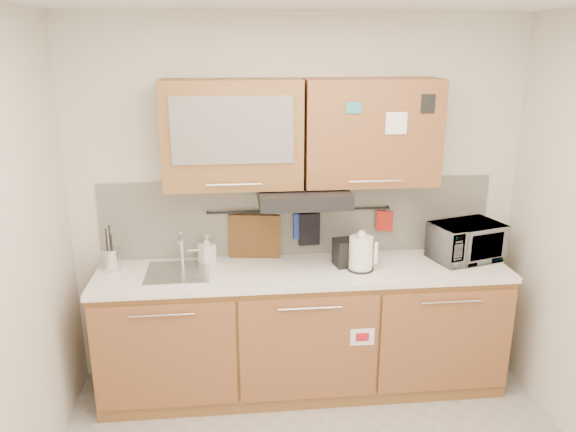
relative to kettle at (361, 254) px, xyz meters
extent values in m
plane|color=silver|center=(-0.38, 0.37, 0.27)|extent=(3.20, 0.00, 3.20)
cube|color=olive|center=(-0.38, 0.07, -0.59)|extent=(2.80, 0.60, 0.88)
cube|color=black|center=(-0.38, 0.07, -0.98)|extent=(2.80, 0.54, 0.10)
cube|color=brown|center=(-1.32, -0.25, -0.56)|extent=(0.91, 0.02, 0.74)
cylinder|color=silver|center=(-1.32, -0.27, -0.25)|extent=(0.41, 0.01, 0.01)
cube|color=brown|center=(-0.38, -0.25, -0.56)|extent=(0.91, 0.02, 0.74)
cylinder|color=silver|center=(-0.38, -0.27, -0.25)|extent=(0.41, 0.01, 0.01)
cube|color=brown|center=(0.55, -0.25, -0.56)|extent=(0.91, 0.02, 0.74)
cylinder|color=silver|center=(0.55, -0.27, -0.25)|extent=(0.41, 0.01, 0.01)
cube|color=white|center=(-0.38, 0.06, -0.13)|extent=(2.82, 0.62, 0.04)
cube|color=silver|center=(-0.38, 0.35, 0.17)|extent=(2.80, 0.02, 0.56)
cube|color=olive|center=(-0.84, 0.19, 0.80)|extent=(0.90, 0.35, 0.70)
cube|color=silver|center=(-0.84, 0.01, 0.85)|extent=(0.76, 0.02, 0.42)
cube|color=brown|center=(0.08, 0.19, 0.80)|extent=(0.90, 0.35, 0.70)
cube|color=white|center=(0.20, 0.01, 0.88)|extent=(0.14, 0.00, 0.14)
cube|color=black|center=(-0.38, 0.12, 0.39)|extent=(0.60, 0.46, 0.10)
cube|color=silver|center=(-1.23, 0.07, -0.12)|extent=(0.42, 0.40, 0.03)
cylinder|color=silver|center=(-1.21, 0.23, 0.01)|extent=(0.03, 0.03, 0.24)
cylinder|color=silver|center=(-1.21, 0.15, 0.11)|extent=(0.02, 0.18, 0.02)
cylinder|color=black|center=(-0.38, 0.32, 0.23)|extent=(1.30, 0.02, 0.02)
cylinder|color=silver|center=(-1.68, 0.17, -0.03)|extent=(0.14, 0.14, 0.16)
cylinder|color=black|center=(-1.70, 0.18, 0.03)|extent=(0.01, 0.01, 0.29)
cylinder|color=black|center=(-1.67, 0.15, 0.02)|extent=(0.01, 0.01, 0.26)
cylinder|color=black|center=(-1.68, 0.19, 0.05)|extent=(0.01, 0.01, 0.32)
cylinder|color=black|center=(-1.70, 0.14, 0.00)|extent=(0.01, 0.01, 0.23)
cylinder|color=white|center=(0.00, 0.00, 0.00)|extent=(0.20, 0.20, 0.23)
sphere|color=white|center=(0.00, 0.00, 0.14)|extent=(0.05, 0.05, 0.05)
cube|color=white|center=(0.10, -0.03, 0.02)|extent=(0.03, 0.04, 0.15)
cylinder|color=black|center=(0.00, 0.00, -0.10)|extent=(0.18, 0.18, 0.01)
cube|color=black|center=(-0.04, 0.10, -0.02)|extent=(0.27, 0.19, 0.19)
cube|color=black|center=(-0.08, 0.09, 0.07)|extent=(0.09, 0.12, 0.01)
cube|color=black|center=(0.00, 0.11, 0.07)|extent=(0.09, 0.12, 0.01)
imported|color=#999999|center=(0.79, 0.12, 0.02)|extent=(0.55, 0.44, 0.26)
imported|color=#999999|center=(-1.04, 0.23, -0.01)|extent=(0.13, 0.13, 0.21)
cube|color=brown|center=(-0.71, 0.30, -0.02)|extent=(0.37, 0.08, 0.45)
cube|color=navy|center=(-0.37, 0.30, 0.11)|extent=(0.11, 0.04, 0.19)
cube|color=black|center=(-0.31, 0.30, 0.09)|extent=(0.15, 0.05, 0.23)
cube|color=#B02117|center=(0.24, 0.30, 0.13)|extent=(0.12, 0.06, 0.15)
camera|label=1|loc=(-0.86, -3.48, 1.35)|focal=35.00mm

